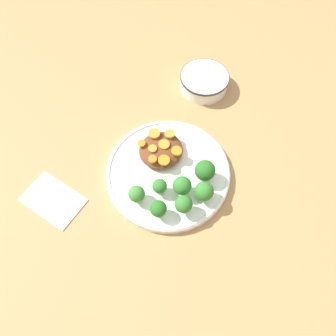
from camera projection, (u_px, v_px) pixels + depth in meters
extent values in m
plane|color=tan|center=(168.00, 175.00, 0.76)|extent=(4.00, 4.00, 0.00)
cylinder|color=white|center=(168.00, 173.00, 0.75)|extent=(0.28, 0.28, 0.02)
torus|color=white|center=(168.00, 171.00, 0.75)|extent=(0.28, 0.28, 0.01)
cylinder|color=white|center=(204.00, 82.00, 0.87)|extent=(0.13, 0.13, 0.04)
cylinder|color=#333338|center=(205.00, 77.00, 0.85)|extent=(0.13, 0.13, 0.01)
cylinder|color=white|center=(205.00, 79.00, 0.86)|extent=(0.10, 0.10, 0.01)
ellipsoid|color=brown|center=(161.00, 150.00, 0.76)|extent=(0.10, 0.10, 0.03)
cylinder|color=#7FA85B|center=(159.00, 212.00, 0.69)|extent=(0.02, 0.02, 0.02)
sphere|color=#286B23|center=(158.00, 209.00, 0.67)|extent=(0.04, 0.04, 0.04)
cylinder|color=#7FA85B|center=(160.00, 190.00, 0.71)|extent=(0.02, 0.02, 0.02)
sphere|color=#337A2D|center=(160.00, 186.00, 0.70)|extent=(0.03, 0.03, 0.03)
cylinder|color=#759E51|center=(204.00, 176.00, 0.73)|extent=(0.02, 0.02, 0.02)
sphere|color=#286B23|center=(205.00, 170.00, 0.71)|extent=(0.05, 0.05, 0.05)
cylinder|color=#7FA85B|center=(182.00, 190.00, 0.71)|extent=(0.02, 0.02, 0.02)
sphere|color=#337A2D|center=(182.00, 186.00, 0.69)|extent=(0.04, 0.04, 0.04)
cylinder|color=#7FA85B|center=(137.00, 198.00, 0.70)|extent=(0.02, 0.02, 0.02)
sphere|color=#3D8433|center=(137.00, 194.00, 0.69)|extent=(0.04, 0.04, 0.04)
cylinder|color=#759E51|center=(183.00, 208.00, 0.69)|extent=(0.01, 0.01, 0.03)
sphere|color=#337A2D|center=(184.00, 204.00, 0.67)|extent=(0.04, 0.04, 0.04)
cylinder|color=#7FA85B|center=(203.00, 196.00, 0.70)|extent=(0.02, 0.02, 0.02)
sphere|color=#337A2D|center=(204.00, 191.00, 0.69)|extent=(0.04, 0.04, 0.04)
cylinder|color=orange|center=(170.00, 134.00, 0.76)|extent=(0.02, 0.02, 0.01)
cylinder|color=orange|center=(164.00, 144.00, 0.74)|extent=(0.03, 0.03, 0.00)
cylinder|color=orange|center=(153.00, 148.00, 0.74)|extent=(0.02, 0.02, 0.00)
cylinder|color=orange|center=(153.00, 159.00, 0.72)|extent=(0.02, 0.02, 0.01)
cylinder|color=orange|center=(165.00, 160.00, 0.72)|extent=(0.03, 0.03, 0.00)
cylinder|color=orange|center=(154.00, 134.00, 0.76)|extent=(0.03, 0.03, 0.01)
cylinder|color=orange|center=(176.00, 151.00, 0.73)|extent=(0.02, 0.02, 0.01)
cylinder|color=orange|center=(141.00, 143.00, 0.74)|extent=(0.02, 0.02, 0.00)
cube|color=white|center=(53.00, 200.00, 0.73)|extent=(0.15, 0.12, 0.01)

